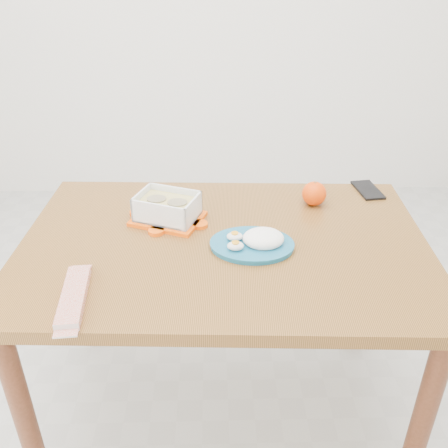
{
  "coord_description": "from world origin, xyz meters",
  "views": [
    {
      "loc": [
        0.05,
        -1.42,
        1.56
      ],
      "look_at": [
        0.08,
        -0.14,
        0.81
      ],
      "focal_mm": 40.0,
      "sensor_mm": 36.0,
      "label": 1
    }
  ],
  "objects_px": {
    "orange_fruit": "(314,194)",
    "rice_plate": "(256,241)",
    "smartphone": "(368,190)",
    "food_container": "(167,208)",
    "dining_table": "(224,267)"
  },
  "relations": [
    {
      "from": "food_container",
      "to": "rice_plate",
      "type": "height_order",
      "value": "food_container"
    },
    {
      "from": "orange_fruit",
      "to": "smartphone",
      "type": "relative_size",
      "value": 0.55
    },
    {
      "from": "dining_table",
      "to": "orange_fruit",
      "type": "xyz_separation_m",
      "value": [
        0.31,
        0.23,
        0.14
      ]
    },
    {
      "from": "rice_plate",
      "to": "smartphone",
      "type": "xyz_separation_m",
      "value": [
        0.44,
        0.37,
        -0.02
      ]
    },
    {
      "from": "food_container",
      "to": "rice_plate",
      "type": "bearing_deg",
      "value": -10.48
    },
    {
      "from": "food_container",
      "to": "orange_fruit",
      "type": "distance_m",
      "value": 0.5
    },
    {
      "from": "orange_fruit",
      "to": "rice_plate",
      "type": "bearing_deg",
      "value": -129.49
    },
    {
      "from": "smartphone",
      "to": "orange_fruit",
      "type": "bearing_deg",
      "value": -163.02
    },
    {
      "from": "orange_fruit",
      "to": "rice_plate",
      "type": "xyz_separation_m",
      "value": [
        -0.22,
        -0.27,
        -0.02
      ]
    },
    {
      "from": "rice_plate",
      "to": "orange_fruit",
      "type": "bearing_deg",
      "value": 55.63
    },
    {
      "from": "dining_table",
      "to": "smartphone",
      "type": "relative_size",
      "value": 8.5
    },
    {
      "from": "orange_fruit",
      "to": "smartphone",
      "type": "distance_m",
      "value": 0.24
    },
    {
      "from": "food_container",
      "to": "smartphone",
      "type": "xyz_separation_m",
      "value": [
        0.71,
        0.2,
        -0.04
      ]
    },
    {
      "from": "food_container",
      "to": "dining_table",
      "type": "bearing_deg",
      "value": -15.01
    },
    {
      "from": "smartphone",
      "to": "food_container",
      "type": "bearing_deg",
      "value": -171.86
    }
  ]
}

